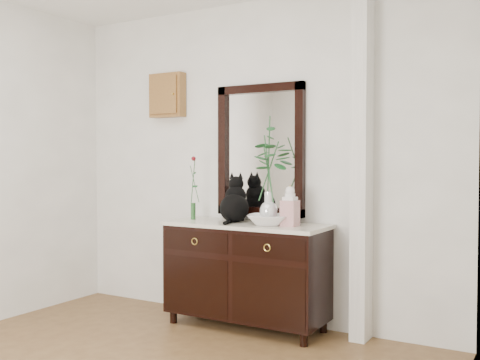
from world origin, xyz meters
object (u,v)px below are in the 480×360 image
Objects in this scene: sideboard at (246,269)px; lotus_bowl at (269,220)px; ginger_jar at (290,206)px; cat at (234,199)px.

lotus_bowl is at bearing -8.41° from sideboard.
sideboard is 4.21× the size of ginger_jar.
cat is at bearing 170.94° from sideboard.
sideboard is 0.47m from lotus_bowl.
ginger_jar is (0.40, -0.02, 0.53)m from sideboard.
cat is 1.21× the size of ginger_jar.
sideboard is 0.58m from cat.
sideboard is 3.47× the size of cat.
cat is 0.52m from ginger_jar.
cat reaches higher than ginger_jar.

